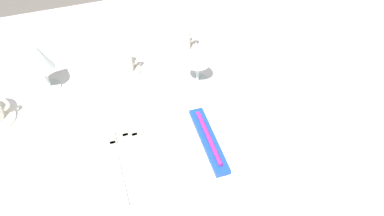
% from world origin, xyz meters
% --- Properties ---
extents(ground_plane, '(6.00, 6.00, 0.00)m').
position_xyz_m(ground_plane, '(0.00, 0.00, 0.00)').
color(ground_plane, slate).
extents(dining_table, '(1.80, 1.11, 0.74)m').
position_xyz_m(dining_table, '(0.00, 0.00, 0.66)').
color(dining_table, white).
rests_on(dining_table, ground).
extents(dinner_plate, '(0.26, 0.26, 0.02)m').
position_xyz_m(dinner_plate, '(-0.00, -0.23, 0.75)').
color(dinner_plate, white).
rests_on(dinner_plate, dining_table).
extents(toothbrush_package, '(0.04, 0.21, 0.02)m').
position_xyz_m(toothbrush_package, '(-0.00, -0.23, 0.77)').
color(toothbrush_package, blue).
rests_on(toothbrush_package, dinner_plate).
extents(fork_outer, '(0.02, 0.22, 0.00)m').
position_xyz_m(fork_outer, '(-0.17, -0.20, 0.74)').
color(fork_outer, beige).
rests_on(fork_outer, dining_table).
extents(fork_inner, '(0.02, 0.22, 0.00)m').
position_xyz_m(fork_inner, '(-0.19, -0.20, 0.74)').
color(fork_inner, beige).
rests_on(fork_inner, dining_table).
extents(fork_salad, '(0.02, 0.22, 0.00)m').
position_xyz_m(fork_salad, '(-0.23, -0.21, 0.74)').
color(fork_salad, beige).
rests_on(fork_salad, dining_table).
extents(dinner_knife, '(0.03, 0.24, 0.00)m').
position_xyz_m(dinner_knife, '(0.16, -0.22, 0.74)').
color(dinner_knife, beige).
rests_on(dinner_knife, dining_table).
extents(spoon_soup, '(0.03, 0.22, 0.01)m').
position_xyz_m(spoon_soup, '(0.19, -0.20, 0.74)').
color(spoon_soup, beige).
rests_on(spoon_soup, dining_table).
extents(spoon_dessert, '(0.03, 0.22, 0.01)m').
position_xyz_m(spoon_dessert, '(0.21, -0.18, 0.74)').
color(spoon_dessert, beige).
rests_on(spoon_dessert, dining_table).
extents(saucer_left, '(0.12, 0.12, 0.01)m').
position_xyz_m(saucer_left, '(-0.16, 0.11, 0.74)').
color(saucer_left, white).
rests_on(saucer_left, dining_table).
extents(coffee_cup_left, '(0.11, 0.08, 0.06)m').
position_xyz_m(coffee_cup_left, '(-0.15, 0.11, 0.78)').
color(coffee_cup_left, white).
rests_on(coffee_cup_left, saucer_left).
extents(saucer_far, '(0.13, 0.13, 0.01)m').
position_xyz_m(saucer_far, '(0.04, 0.16, 0.74)').
color(saucer_far, white).
rests_on(saucer_far, dining_table).
extents(coffee_cup_far, '(0.11, 0.08, 0.07)m').
position_xyz_m(coffee_cup_far, '(0.04, 0.16, 0.79)').
color(coffee_cup_far, white).
rests_on(coffee_cup_far, saucer_far).
extents(wine_glass_centre, '(0.07, 0.07, 0.15)m').
position_xyz_m(wine_glass_centre, '(-0.36, 0.11, 0.85)').
color(wine_glass_centre, silver).
rests_on(wine_glass_centre, dining_table).
extents(wine_glass_left, '(0.07, 0.07, 0.13)m').
position_xyz_m(wine_glass_left, '(0.05, 0.00, 0.83)').
color(wine_glass_left, silver).
rests_on(wine_glass_left, dining_table).
extents(napkin_folded, '(0.06, 0.06, 0.18)m').
position_xyz_m(napkin_folded, '(0.43, 0.05, 0.83)').
color(napkin_folded, white).
rests_on(napkin_folded, dining_table).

